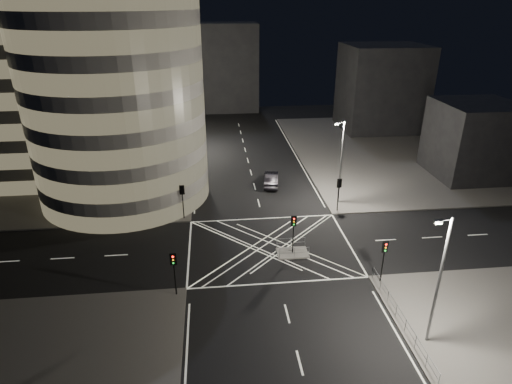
{
  "coord_description": "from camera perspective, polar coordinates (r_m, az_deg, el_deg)",
  "views": [
    {
      "loc": [
        -5.26,
        -36.23,
        22.69
      ],
      "look_at": [
        -0.69,
        6.71,
        3.0
      ],
      "focal_mm": 30.0,
      "sensor_mm": 36.0,
      "label": 1
    }
  ],
  "objects": [
    {
      "name": "building_right_near",
      "position": [
        65.41,
        27.01,
        6.26
      ],
      "size": [
        10.0,
        10.0,
        10.0
      ],
      "primitive_type": "cube",
      "color": "black",
      "rests_on": "sidewalk_far_right"
    },
    {
      "name": "sidewalk_far_left",
      "position": [
        71.23,
        -25.23,
        3.6
      ],
      "size": [
        42.0,
        42.0,
        0.15
      ],
      "primitive_type": "cube",
      "color": "#555350",
      "rests_on": "ground"
    },
    {
      "name": "street_lamp_right_far",
      "position": [
        50.55,
        11.24,
        4.2
      ],
      "size": [
        1.25,
        0.25,
        10.0
      ],
      "color": "slate",
      "rests_on": "sidewalk_far_right"
    },
    {
      "name": "traffic_signal_fr",
      "position": [
        49.4,
        11.0,
        0.44
      ],
      "size": [
        0.55,
        0.22,
        4.0
      ],
      "color": "black",
      "rests_on": "sidewalk_far_right"
    },
    {
      "name": "building_right_far",
      "position": [
        83.75,
        16.4,
        13.21
      ],
      "size": [
        14.0,
        12.0,
        15.0
      ],
      "primitive_type": "cube",
      "color": "black",
      "rests_on": "sidewalk_far_right"
    },
    {
      "name": "office_tower_curved",
      "position": [
        57.98,
        -22.03,
        12.82
      ],
      "size": [
        30.0,
        29.0,
        27.2
      ],
      "color": "gray",
      "rests_on": "sidewalk_far_left"
    },
    {
      "name": "traffic_signal_fl",
      "position": [
        47.49,
        -9.79,
        -0.48
      ],
      "size": [
        0.55,
        0.22,
        4.0
      ],
      "color": "black",
      "rests_on": "sidewalk_far_left"
    },
    {
      "name": "sidewalk_far_right",
      "position": [
        75.39,
        21.39,
        5.34
      ],
      "size": [
        42.0,
        42.0,
        0.15
      ],
      "primitive_type": "cube",
      "color": "#555350",
      "rests_on": "ground"
    },
    {
      "name": "traffic_signal_nl",
      "position": [
        35.63,
        -10.89,
        -9.71
      ],
      "size": [
        0.55,
        0.22,
        4.0
      ],
      "color": "black",
      "rests_on": "sidewalk_near_left"
    },
    {
      "name": "tree_e",
      "position": [
        71.88,
        -10.18,
        9.13
      ],
      "size": [
        4.1,
        4.1,
        6.31
      ],
      "color": "black",
      "rests_on": "sidewalk_far_left"
    },
    {
      "name": "tree_b",
      "position": [
        54.62,
        -11.26,
        4.55
      ],
      "size": [
        4.46,
        4.46,
        6.9
      ],
      "color": "black",
      "rests_on": "sidewalk_far_left"
    },
    {
      "name": "street_lamp_right_near",
      "position": [
        31.69,
        23.17,
        -10.52
      ],
      "size": [
        1.25,
        0.25,
        10.0
      ],
      "color": "slate",
      "rests_on": "sidewalk_near_right"
    },
    {
      "name": "railing_island_north",
      "position": [
        42.49,
        4.68,
        -6.74
      ],
      "size": [
        2.8,
        0.06,
        1.1
      ],
      "primitive_type": "cube",
      "color": "slate",
      "rests_on": "central_island"
    },
    {
      "name": "street_lamp_left_far",
      "position": [
        68.54,
        -9.51,
        9.69
      ],
      "size": [
        1.25,
        0.25,
        10.0
      ],
      "color": "slate",
      "rests_on": "sidewalk_far_left"
    },
    {
      "name": "office_block_rear",
      "position": [
        80.83,
        -18.63,
        15.09
      ],
      "size": [
        24.0,
        16.0,
        22.0
      ],
      "primitive_type": "cube",
      "color": "gray",
      "rests_on": "sidewalk_far_left"
    },
    {
      "name": "railing_island_south",
      "position": [
        41.0,
        5.14,
        -8.04
      ],
      "size": [
        2.8,
        0.06,
        1.1
      ],
      "primitive_type": "cube",
      "color": "slate",
      "rests_on": "central_island"
    },
    {
      "name": "tree_c",
      "position": [
        60.12,
        -10.89,
        6.99
      ],
      "size": [
        3.76,
        3.76,
        7.06
      ],
      "color": "black",
      "rests_on": "sidewalk_far_left"
    },
    {
      "name": "tree_a",
      "position": [
        49.09,
        -11.76,
        2.02
      ],
      "size": [
        4.0,
        4.0,
        6.5
      ],
      "color": "black",
      "rests_on": "sidewalk_far_left"
    },
    {
      "name": "traffic_signal_island",
      "position": [
        40.62,
        5.02,
        -4.73
      ],
      "size": [
        0.55,
        0.22,
        4.0
      ],
      "color": "black",
      "rests_on": "central_island"
    },
    {
      "name": "tree_d",
      "position": [
        65.84,
        -10.54,
        8.61
      ],
      "size": [
        5.03,
        5.03,
        7.86
      ],
      "color": "black",
      "rests_on": "sidewalk_far_left"
    },
    {
      "name": "building_far_end",
      "position": [
        95.23,
        -5.47,
        16.14
      ],
      "size": [
        18.0,
        8.0,
        18.0
      ],
      "primitive_type": "cube",
      "color": "black",
      "rests_on": "ground"
    },
    {
      "name": "sedan",
      "position": [
        56.45,
        2.03,
        1.74
      ],
      "size": [
        2.6,
        5.44,
        1.72
      ],
      "primitive_type": "imported",
      "rotation": [
        0.0,
        0.0,
        2.99
      ],
      "color": "black",
      "rests_on": "ground"
    },
    {
      "name": "railing_near_right",
      "position": [
        35.32,
        18.75,
        -15.57
      ],
      "size": [
        0.06,
        11.7,
        1.1
      ],
      "primitive_type": "cube",
      "color": "slate",
      "rests_on": "sidewalk_near_right"
    },
    {
      "name": "street_lamp_left_near",
      "position": [
        51.36,
        -10.42,
        4.59
      ],
      "size": [
        1.25,
        0.25,
        10.0
      ],
      "color": "slate",
      "rests_on": "sidewalk_far_left"
    },
    {
      "name": "ground",
      "position": [
        43.07,
        1.87,
        -7.29
      ],
      "size": [
        120.0,
        120.0,
        0.0
      ],
      "primitive_type": "plane",
      "color": "black",
      "rests_on": "ground"
    },
    {
      "name": "traffic_signal_nr",
      "position": [
        38.14,
        16.71,
        -7.89
      ],
      "size": [
        0.55,
        0.22,
        4.0
      ],
      "color": "black",
      "rests_on": "sidewalk_near_right"
    },
    {
      "name": "central_island",
      "position": [
        42.07,
        4.88,
        -8.1
      ],
      "size": [
        3.0,
        2.0,
        0.15
      ],
      "primitive_type": "cube",
      "color": "slate",
      "rests_on": "ground"
    }
  ]
}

